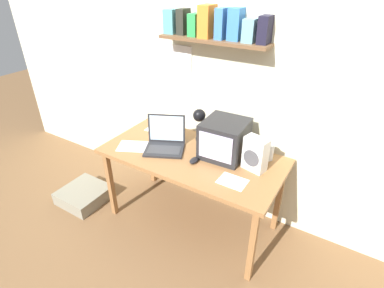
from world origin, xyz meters
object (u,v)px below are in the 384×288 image
(floor_cushion, at_px, (84,195))
(juice_glass, at_px, (269,153))
(corner_desk, at_px, (192,161))
(crt_monitor, at_px, (224,139))
(desk_lamp, at_px, (200,119))
(laptop, at_px, (165,140))
(computer_mouse, at_px, (194,160))
(loose_paper_near_laptop, at_px, (159,128))
(loose_paper_near_monitor, at_px, (232,181))
(space_heater, at_px, (255,154))
(open_notebook, at_px, (133,146))

(floor_cushion, bearing_deg, juice_glass, 19.75)
(corner_desk, bearing_deg, crt_monitor, 30.51)
(corner_desk, xyz_separation_m, desk_lamp, (-0.05, 0.21, 0.29))
(laptop, relative_size, computer_mouse, 3.92)
(loose_paper_near_laptop, distance_m, loose_paper_near_monitor, 1.05)
(laptop, height_order, juice_glass, laptop)
(crt_monitor, height_order, laptop, crt_monitor)
(computer_mouse, xyz_separation_m, loose_paper_near_laptop, (-0.59, 0.33, -0.01))
(crt_monitor, xyz_separation_m, loose_paper_near_laptop, (-0.75, 0.11, -0.15))
(corner_desk, height_order, floor_cushion, corner_desk)
(desk_lamp, distance_m, space_heater, 0.59)
(desk_lamp, relative_size, space_heater, 1.20)
(loose_paper_near_monitor, height_order, floor_cushion, loose_paper_near_monitor)
(crt_monitor, height_order, juice_glass, crt_monitor)
(crt_monitor, bearing_deg, desk_lamp, 162.70)
(desk_lamp, height_order, juice_glass, desk_lamp)
(laptop, relative_size, juice_glass, 3.06)
(crt_monitor, xyz_separation_m, laptop, (-0.48, -0.15, -0.08))
(space_heater, bearing_deg, loose_paper_near_laptop, -176.31)
(crt_monitor, relative_size, laptop, 0.88)
(corner_desk, height_order, loose_paper_near_laptop, loose_paper_near_laptop)
(corner_desk, height_order, computer_mouse, computer_mouse)
(juice_glass, xyz_separation_m, computer_mouse, (-0.49, -0.35, -0.04))
(laptop, distance_m, juice_glass, 0.87)
(desk_lamp, distance_m, computer_mouse, 0.39)
(space_heater, distance_m, computer_mouse, 0.48)
(open_notebook, bearing_deg, loose_paper_near_laptop, 92.34)
(corner_desk, bearing_deg, desk_lamp, 103.49)
(loose_paper_near_laptop, bearing_deg, loose_paper_near_monitor, -22.77)
(space_heater, height_order, floor_cushion, space_heater)
(corner_desk, bearing_deg, computer_mouse, -50.16)
(crt_monitor, distance_m, space_heater, 0.30)
(juice_glass, height_order, computer_mouse, juice_glass)
(corner_desk, xyz_separation_m, loose_paper_near_laptop, (-0.52, 0.24, 0.07))
(space_heater, bearing_deg, loose_paper_near_monitor, -93.79)
(crt_monitor, height_order, loose_paper_near_monitor, crt_monitor)
(open_notebook, bearing_deg, loose_paper_near_monitor, -0.41)
(desk_lamp, bearing_deg, juice_glass, -1.31)
(crt_monitor, xyz_separation_m, computer_mouse, (-0.15, -0.22, -0.14))
(crt_monitor, height_order, loose_paper_near_laptop, crt_monitor)
(laptop, relative_size, desk_lamp, 1.28)
(floor_cushion, bearing_deg, loose_paper_near_laptop, 45.03)
(desk_lamp, height_order, floor_cushion, desk_lamp)
(loose_paper_near_monitor, bearing_deg, corner_desk, 159.82)
(space_heater, height_order, loose_paper_near_laptop, space_heater)
(corner_desk, bearing_deg, open_notebook, -162.75)
(desk_lamp, bearing_deg, open_notebook, -147.70)
(space_heater, xyz_separation_m, computer_mouse, (-0.44, -0.16, -0.12))
(crt_monitor, height_order, open_notebook, crt_monitor)
(computer_mouse, bearing_deg, laptop, 167.39)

